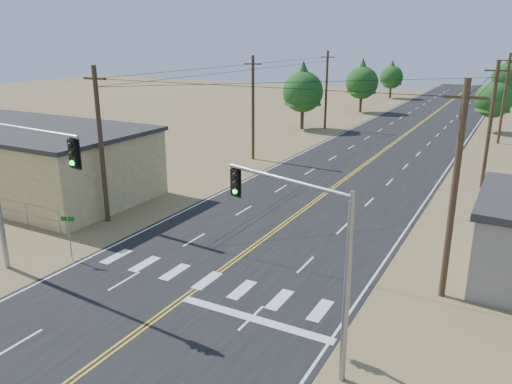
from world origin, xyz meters
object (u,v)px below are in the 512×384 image
Objects in this scene: building_left at (23,160)px; signal_mast_left at (16,175)px; street_sign at (69,231)px; signal_mast_right at (309,243)px.

signal_mast_left is at bearing -37.37° from building_left.
street_sign is at bearing -29.49° from building_left.
building_left is 15.19m from street_sign.
signal_mast_left reaches higher than building_left.
building_left is 2.87× the size of signal_mast_right.
building_left reaches higher than street_sign.
building_left is at bearing 178.05° from signal_mast_right.
signal_mast_left is 1.13× the size of signal_mast_right.
signal_mast_right is at bearing 6.16° from signal_mast_left.
building_left is 29.43m from signal_mast_right.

